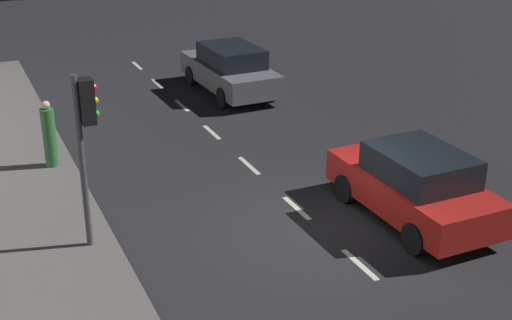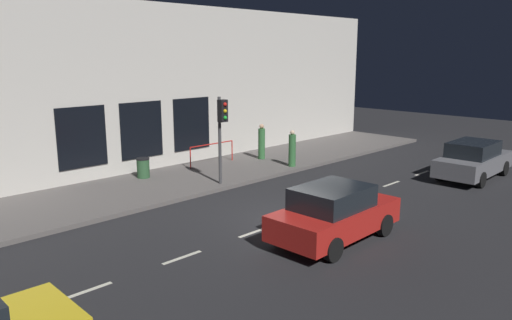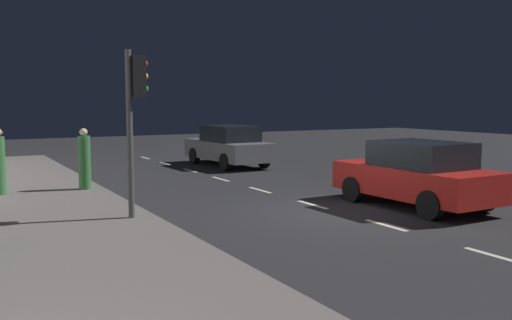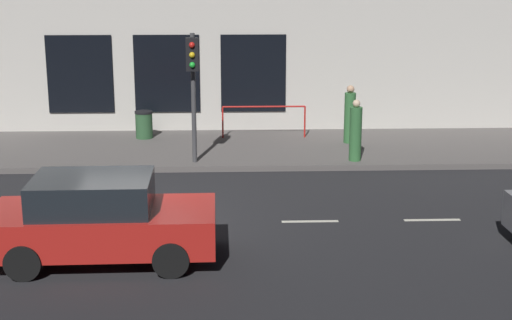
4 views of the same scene
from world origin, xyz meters
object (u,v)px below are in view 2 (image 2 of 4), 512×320
object	(u,v)px
pedestrian_0	(292,150)
trash_bin	(143,168)
pedestrian_1	(262,143)
traffic_light	(222,123)
parked_car_2	(473,160)
parked_car_3	(334,213)

from	to	relation	value
pedestrian_0	trash_bin	world-z (taller)	pedestrian_0
pedestrian_1	traffic_light	bearing A→B (deg)	39.34
pedestrian_0	pedestrian_1	xyz separation A→B (m)	(2.10, -0.17, 0.03)
parked_car_2	parked_car_3	world-z (taller)	same
parked_car_2	pedestrian_1	bearing A→B (deg)	-156.35
parked_car_3	traffic_light	bearing A→B (deg)	166.51
parked_car_3	parked_car_2	bearing A→B (deg)	89.69
pedestrian_0	trash_bin	size ratio (longest dim) A/B	2.00
parked_car_3	pedestrian_1	bearing A→B (deg)	144.81
parked_car_2	parked_car_3	distance (m)	9.89
parked_car_2	trash_bin	bearing A→B (deg)	-134.32
traffic_light	pedestrian_0	size ratio (longest dim) A/B	2.06
pedestrian_0	pedestrian_1	bearing A→B (deg)	128.13
pedestrian_1	trash_bin	world-z (taller)	pedestrian_1
traffic_light	trash_bin	distance (m)	4.01
traffic_light	trash_bin	bearing A→B (deg)	28.23
traffic_light	parked_car_3	distance (m)	6.79
traffic_light	pedestrian_0	distance (m)	4.59
trash_bin	traffic_light	bearing A→B (deg)	-151.77
traffic_light	pedestrian_0	bearing A→B (deg)	-88.23
pedestrian_1	parked_car_2	bearing A→B (deg)	127.89
parked_car_3	pedestrian_0	size ratio (longest dim) A/B	2.48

